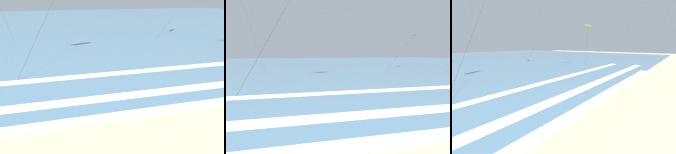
{
  "view_description": "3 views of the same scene",
  "coord_description": "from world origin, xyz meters",
  "views": [
    {
      "loc": [
        -5.53,
        -1.84,
        6.36
      ],
      "look_at": [
        -0.84,
        13.55,
        1.08
      ],
      "focal_mm": 41.32,
      "sensor_mm": 36.0,
      "label": 1
    },
    {
      "loc": [
        -3.08,
        5.07,
        2.94
      ],
      "look_at": [
        -0.87,
        14.64,
        1.58
      ],
      "focal_mm": 28.57,
      "sensor_mm": 36.0,
      "label": 2
    },
    {
      "loc": [
        -9.84,
        4.9,
        4.38
      ],
      "look_at": [
        0.3,
        12.81,
        1.67
      ],
      "focal_mm": 24.86,
      "sensor_mm": 36.0,
      "label": 3
    }
  ],
  "objects": [
    {
      "name": "ocean_surface",
      "position": [
        0.0,
        54.68,
        0.01
      ],
      "size": [
        140.0,
        90.0,
        0.01
      ],
      "primitive_type": "cube",
      "color": "slate",
      "rests_on": "ground"
    },
    {
      "name": "wave_foam_shoreline",
      "position": [
        0.3,
        10.08,
        0.01
      ],
      "size": [
        36.73,
        0.96,
        0.01
      ],
      "primitive_type": "cube",
      "color": "white",
      "rests_on": "ocean_surface"
    },
    {
      "name": "wave_foam_mid_break",
      "position": [
        1.01,
        12.67,
        0.01
      ],
      "size": [
        49.86,
        1.09,
        0.01
      ],
      "primitive_type": "cube",
      "color": "white",
      "rests_on": "ocean_surface"
    },
    {
      "name": "wave_foam_outer_break",
      "position": [
        1.96,
        17.48,
        0.01
      ],
      "size": [
        45.77,
        1.03,
        0.01
      ],
      "primitive_type": "cube",
      "color": "white",
      "rests_on": "ocean_surface"
    },
    {
      "name": "kite_lime_low_near",
      "position": [
        18.55,
        35.09,
        6.24
      ],
      "size": [
        9.09,
        5.43,
        6.5
      ],
      "color": "#70C628",
      "rests_on": "ground"
    }
  ]
}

